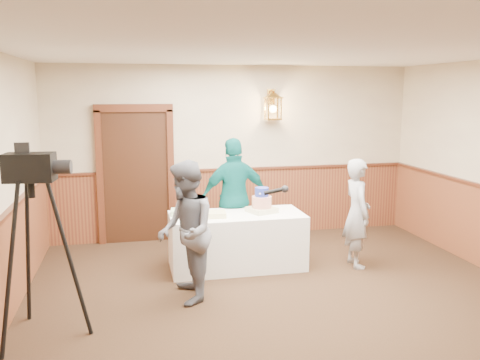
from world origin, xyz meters
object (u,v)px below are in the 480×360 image
(tiered_cake, at_px, (262,203))
(interviewer, at_px, (186,232))
(sheet_cake_green, at_px, (183,212))
(sheet_cake_yellow, at_px, (213,214))
(baker, at_px, (357,213))
(assistant_p, at_px, (235,198))
(tv_camera_rig, at_px, (36,257))
(display_table, at_px, (237,241))

(tiered_cake, xyz_separation_m, interviewer, (-1.15, -0.99, -0.07))
(sheet_cake_green, bearing_deg, sheet_cake_yellow, -29.51)
(baker, bearing_deg, assistant_p, 66.52)
(sheet_cake_green, relative_size, tv_camera_rig, 0.17)
(interviewer, xyz_separation_m, baker, (2.41, 0.68, -0.07))
(interviewer, relative_size, assistant_p, 0.94)
(interviewer, distance_m, tv_camera_rig, 1.61)
(display_table, relative_size, interviewer, 1.11)
(display_table, distance_m, tiered_cake, 0.62)
(tv_camera_rig, bearing_deg, interviewer, 27.31)
(interviewer, xyz_separation_m, assistant_p, (0.87, 1.45, 0.05))
(assistant_p, bearing_deg, tiered_cake, 116.50)
(sheet_cake_green, distance_m, interviewer, 1.09)
(tiered_cake, bearing_deg, sheet_cake_yellow, -170.39)
(baker, distance_m, assistant_p, 1.73)
(interviewer, distance_m, baker, 2.51)
(sheet_cake_green, height_order, assistant_p, assistant_p)
(tiered_cake, xyz_separation_m, tv_camera_rig, (-2.65, -1.57, -0.07))
(sheet_cake_green, bearing_deg, display_table, -9.69)
(interviewer, bearing_deg, sheet_cake_yellow, 152.53)
(sheet_cake_yellow, height_order, sheet_cake_green, sheet_cake_green)
(tiered_cake, height_order, sheet_cake_yellow, tiered_cake)
(tiered_cake, distance_m, sheet_cake_yellow, 0.71)
(tv_camera_rig, bearing_deg, baker, 24.03)
(assistant_p, distance_m, tv_camera_rig, 3.12)
(baker, xyz_separation_m, assistant_p, (-1.54, 0.77, 0.12))
(tiered_cake, xyz_separation_m, baker, (1.26, -0.32, -0.14))
(display_table, xyz_separation_m, interviewer, (-0.80, -0.97, 0.44))
(tiered_cake, bearing_deg, tv_camera_rig, -149.37)
(interviewer, distance_m, assistant_p, 1.69)
(tiered_cake, bearing_deg, assistant_p, 121.25)
(tiered_cake, distance_m, sheet_cake_green, 1.08)
(sheet_cake_yellow, distance_m, tv_camera_rig, 2.44)
(tiered_cake, relative_size, sheet_cake_yellow, 1.30)
(sheet_cake_green, relative_size, assistant_p, 0.18)
(sheet_cake_green, height_order, interviewer, interviewer)
(baker, bearing_deg, tv_camera_rig, 111.01)
(tv_camera_rig, bearing_deg, sheet_cake_yellow, 42.81)
(tiered_cake, distance_m, tv_camera_rig, 3.08)
(sheet_cake_green, xyz_separation_m, baker, (2.33, -0.41, -0.04))
(tiered_cake, height_order, baker, baker)
(sheet_cake_green, xyz_separation_m, tv_camera_rig, (-1.58, -1.67, 0.03))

